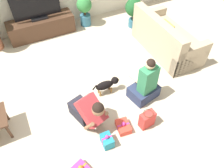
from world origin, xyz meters
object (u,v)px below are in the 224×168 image
object	(u,v)px
gift_bag_a	(147,119)
person_sitting	(146,85)
dog	(107,84)
tv_console	(42,27)
gift_box_c	(107,141)
person_kneeling	(88,111)
tv	(36,5)
potted_plant_back_right	(85,9)
potted_plant_corner_right	(134,9)
sofa_right	(166,39)
gift_box_a	(123,126)

from	to	relation	value
gift_bag_a	person_sitting	bearing A→B (deg)	61.77
dog	tv_console	bearing A→B (deg)	15.84
gift_box_c	person_kneeling	bearing A→B (deg)	100.84
tv	person_sitting	world-z (taller)	tv
potted_plant_back_right	tv	bearing A→B (deg)	177.50
person_sitting	potted_plant_corner_right	bearing A→B (deg)	-126.86
tv	potted_plant_corner_right	xyz separation A→B (m)	(2.23, -0.68, -0.30)
dog	gift_box_c	bearing A→B (deg)	155.69
sofa_right	person_sitting	size ratio (longest dim) A/B	1.78
tv_console	dog	size ratio (longest dim) A/B	2.87
sofa_right	potted_plant_back_right	world-z (taller)	sofa_right
tv	gift_bag_a	world-z (taller)	tv
person_kneeling	gift_bag_a	distance (m)	1.00
gift_box_c	gift_bag_a	xyz separation A→B (m)	(0.76, 0.02, 0.07)
gift_box_c	gift_bag_a	size ratio (longest dim) A/B	0.71
person_kneeling	dog	size ratio (longest dim) A/B	1.46
dog	gift_box_c	world-z (taller)	dog
person_sitting	dog	world-z (taller)	person_sitting
sofa_right	gift_box_a	distance (m)	2.37
potted_plant_back_right	gift_bag_a	bearing A→B (deg)	-94.00
potted_plant_corner_right	dog	xyz separation A→B (m)	(-1.60, -1.78, -0.28)
person_kneeling	gift_box_a	size ratio (longest dim) A/B	2.62
person_kneeling	gift_bag_a	xyz separation A→B (m)	(0.86, -0.48, -0.18)
person_kneeling	gift_box_c	distance (m)	0.57
potted_plant_corner_right	gift_bag_a	xyz separation A→B (m)	(-1.33, -2.76, -0.33)
tv	gift_box_c	size ratio (longest dim) A/B	4.49
dog	person_kneeling	bearing A→B (deg)	132.09
sofa_right	person_sitting	distance (m)	1.54
potted_plant_corner_right	gift_box_c	distance (m)	3.50
tv_console	dog	world-z (taller)	tv_console
tv	dog	distance (m)	2.61
potted_plant_corner_right	gift_box_c	xyz separation A→B (m)	(-2.08, -2.78, -0.39)
person_kneeling	sofa_right	bearing A→B (deg)	8.24
person_kneeling	gift_box_c	xyz separation A→B (m)	(0.10, -0.50, -0.24)
gift_box_c	gift_bag_a	bearing A→B (deg)	1.74
person_kneeling	gift_bag_a	bearing A→B (deg)	-45.84
tv	gift_box_a	size ratio (longest dim) A/B	3.57
potted_plant_back_right	person_sitting	xyz separation A→B (m)	(0.06, -2.83, -0.12)
person_sitting	gift_bag_a	bearing A→B (deg)	49.90
person_kneeling	gift_box_a	bearing A→B (deg)	-55.35
gift_box_c	tv	bearing A→B (deg)	92.49
tv	person_sitting	xyz separation A→B (m)	(1.21, -2.88, -0.46)
tv_console	gift_box_c	size ratio (longest dim) A/B	6.47
potted_plant_back_right	person_kneeling	bearing A→B (deg)	-110.58
person_sitting	gift_box_c	bearing A→B (deg)	16.90
person_sitting	gift_box_a	xyz separation A→B (m)	(-0.69, -0.45, -0.27)
potted_plant_back_right	gift_bag_a	size ratio (longest dim) A/B	2.20
potted_plant_back_right	gift_box_a	world-z (taller)	potted_plant_back_right
tv_console	person_kneeling	bearing A→B (deg)	-88.96
tv_console	person_sitting	size ratio (longest dim) A/B	1.66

